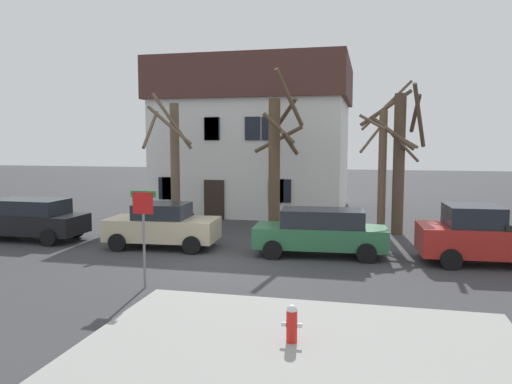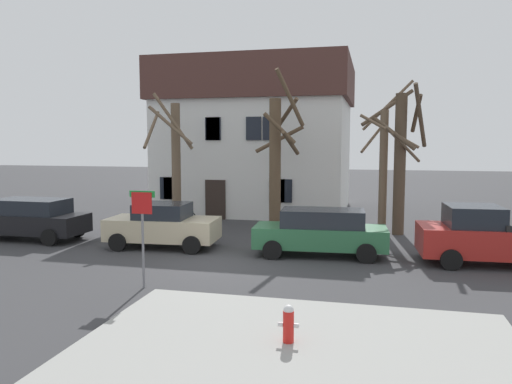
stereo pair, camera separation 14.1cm
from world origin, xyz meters
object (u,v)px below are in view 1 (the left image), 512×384
object	(u,v)px
tree_bare_mid	(276,157)
car_green_wagon	(321,231)
tree_bare_far	(383,164)
pickup_truck_red	(501,236)
fire_hydrant	(292,323)
tree_bare_near	(173,159)
bicycle_leaning	(178,218)
car_beige_sedan	(163,225)
car_black_wagon	(29,219)
street_sign_pole	(143,220)
tree_bare_end	(399,157)
building_main	(257,136)

from	to	relation	value
tree_bare_mid	car_green_wagon	size ratio (longest dim) A/B	1.51
tree_bare_mid	tree_bare_far	world-z (taller)	tree_bare_mid
pickup_truck_red	fire_hydrant	size ratio (longest dim) A/B	7.22
tree_bare_near	bicycle_leaning	xyz separation A→B (m)	(0.22, -0.08, -2.91)
car_beige_sedan	car_green_wagon	world-z (taller)	car_beige_sedan
car_black_wagon	street_sign_pole	world-z (taller)	street_sign_pole
tree_bare_near	pickup_truck_red	xyz separation A→B (m)	(13.72, -4.95, -2.32)
tree_bare_end	bicycle_leaning	world-z (taller)	tree_bare_end
tree_bare_near	car_black_wagon	xyz separation A→B (m)	(-4.49, -4.87, -2.38)
tree_bare_mid	fire_hydrant	world-z (taller)	tree_bare_mid
tree_bare_end	fire_hydrant	bearing A→B (deg)	-101.56
fire_hydrant	bicycle_leaning	size ratio (longest dim) A/B	0.44
tree_bare_near	street_sign_pole	distance (m)	10.75
tree_bare_near	pickup_truck_red	distance (m)	14.77
fire_hydrant	street_sign_pole	size ratio (longest dim) A/B	0.28
building_main	tree_bare_end	xyz separation A→B (m)	(7.96, -6.62, -0.99)
tree_bare_near	car_black_wagon	size ratio (longest dim) A/B	1.34
tree_bare_mid	car_green_wagon	xyz separation A→B (m)	(2.54, -4.75, -2.51)
tree_bare_far	bicycle_leaning	xyz separation A→B (m)	(-9.76, -0.41, -2.77)
bicycle_leaning	tree_bare_mid	bearing A→B (deg)	-2.13
building_main	car_black_wagon	xyz separation A→B (m)	(-7.18, -11.49, -3.55)
car_black_wagon	car_green_wagon	size ratio (longest dim) A/B	0.99
tree_bare_end	car_green_wagon	bearing A→B (deg)	-120.41
tree_bare_mid	tree_bare_end	xyz separation A→B (m)	(5.48, 0.26, 0.06)
fire_hydrant	street_sign_pole	xyz separation A→B (m)	(-4.66, 3.10, 1.41)
tree_bare_near	tree_bare_far	world-z (taller)	tree_bare_far
car_green_wagon	street_sign_pole	xyz separation A→B (m)	(-4.43, -5.14, 1.04)
tree_bare_near	tree_bare_end	size ratio (longest dim) A/B	0.98
tree_bare_mid	car_beige_sedan	world-z (taller)	tree_bare_mid
tree_bare_far	bicycle_leaning	bearing A→B (deg)	-177.58
building_main	pickup_truck_red	bearing A→B (deg)	-46.35
car_beige_sedan	bicycle_leaning	bearing A→B (deg)	105.48
fire_hydrant	bicycle_leaning	bearing A→B (deg)	120.38
tree_bare_near	tree_bare_mid	world-z (taller)	tree_bare_mid
tree_bare_far	fire_hydrant	distance (m)	13.98
car_beige_sedan	street_sign_pole	distance (m)	5.51
car_green_wagon	street_sign_pole	bearing A→B (deg)	-130.79
tree_bare_mid	car_green_wagon	distance (m)	5.94
tree_bare_far	car_green_wagon	size ratio (longest dim) A/B	1.44
car_beige_sedan	street_sign_pole	world-z (taller)	street_sign_pole
car_green_wagon	pickup_truck_red	distance (m)	6.01
tree_bare_mid	tree_bare_near	bearing A→B (deg)	177.06
car_black_wagon	car_beige_sedan	bearing A→B (deg)	-1.27
building_main	fire_hydrant	distance (m)	20.92
tree_bare_mid	street_sign_pole	distance (m)	10.17
building_main	tree_bare_mid	distance (m)	7.39
tree_bare_far	bicycle_leaning	size ratio (longest dim) A/B	4.01
tree_bare_far	bicycle_leaning	distance (m)	10.15
tree_bare_far	car_black_wagon	distance (m)	15.53
building_main	bicycle_leaning	world-z (taller)	building_main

